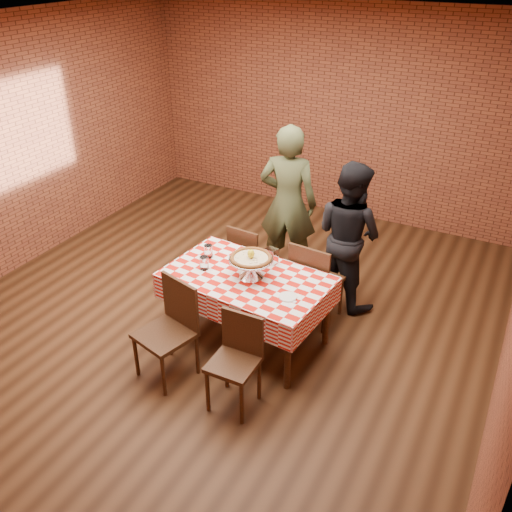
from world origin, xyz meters
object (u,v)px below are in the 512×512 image
Objects in this scene: water_glass_right at (208,251)px; diner_black at (349,235)px; chair_near_right at (233,366)px; diner_olive at (288,203)px; chair_far_right at (317,280)px; pizza_stand at (251,268)px; water_glass_left at (204,263)px; chair_near_left at (164,333)px; pizza at (251,258)px; condiment_caddy at (271,256)px; table at (247,309)px; chair_far_left at (251,259)px.

water_glass_right is 1.51m from diner_black.
chair_near_right is 2.34m from diner_olive.
diner_olive reaches higher than diner_black.
diner_black is (0.15, 0.48, 0.34)m from chair_far_right.
pizza_stand is 3.25× the size of water_glass_left.
water_glass_right is 1.00m from chair_near_left.
condiment_caddy is at bearing 79.94° from pizza.
chair_far_right is at bearing 57.89° from pizza.
pizza is at bearing 87.57° from diner_black.
table is 9.78× the size of condiment_caddy.
chair_near_right is (0.29, -0.86, -0.52)m from pizza.
diner_black is at bearing 81.22° from chair_near_right.
water_glass_right is (-0.55, 0.13, -0.03)m from pizza_stand.
chair_far_right is at bearing 122.80° from diner_olive.
diner_black is (1.01, 1.95, 0.34)m from chair_near_left.
pizza_stand is 0.10m from pizza.
chair_far_left is 0.47× the size of diner_olive.
water_glass_left is 0.23m from water_glass_right.
chair_near_right is (0.33, -0.84, 0.06)m from table.
water_glass_right is 0.14× the size of chair_far_right.
condiment_caddy reaches higher than chair_far_left.
water_glass_left is 0.08× the size of diner_black.
water_glass_left is 0.66m from condiment_caddy.
water_glass_right is (-0.51, 0.14, 0.45)m from table.
pizza is 2.97× the size of water_glass_left.
chair_near_right is at bearing -49.49° from water_glass_right.
chair_far_left is (-0.48, 0.47, -0.40)m from condiment_caddy.
chair_near_left is 1.08× the size of chair_far_left.
chair_near_right is 1.00× the size of chair_far_left.
condiment_caddy is at bearing 74.05° from table.
diner_black is at bearing -155.67° from chair_far_left.
chair_far_right reaches higher than chair_far_left.
chair_near_right is (0.75, -0.77, -0.39)m from water_glass_left.
pizza is 0.42× the size of chair_near_left.
pizza_stand reaches higher than chair_far_left.
chair_far_right is at bearing 29.02° from water_glass_right.
water_glass_right is 1.35m from chair_near_right.
pizza_stand reaches higher than chair_far_right.
chair_near_right is at bearing -69.95° from condiment_caddy.
diner_black reaches higher than chair_far_left.
water_glass_left is at bearing 70.66° from diner_olive.
diner_black reaches higher than chair_near_right.
pizza_stand is (0.04, 0.02, 0.48)m from table.
chair_near_right is 1.53m from chair_far_right.
diner_olive reaches higher than chair_far_right.
chair_near_right is at bearing -71.35° from pizza.
pizza reaches higher than pizza_stand.
water_glass_right reaches higher than table.
chair_far_left is (0.04, 0.88, -0.39)m from water_glass_left.
pizza_stand reaches higher than chair_near_left.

